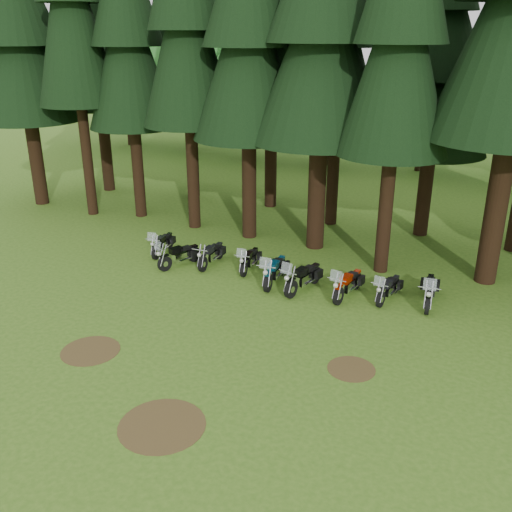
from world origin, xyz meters
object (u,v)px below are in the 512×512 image
object	(u,v)px
motorcycle_2	(211,255)
motorcycle_4	(275,271)
motorcycle_5	(303,278)
motorcycle_0	(162,244)
motorcycle_8	(429,292)
motorcycle_6	(348,285)
motorcycle_3	(249,260)
motorcycle_1	(179,256)
motorcycle_7	(388,289)

from	to	relation	value
motorcycle_2	motorcycle_4	distance (m)	3.18
motorcycle_5	motorcycle_0	bearing A→B (deg)	-175.33
motorcycle_4	motorcycle_8	xyz separation A→B (m)	(5.67, 0.73, -0.01)
motorcycle_6	motorcycle_8	size ratio (longest dim) A/B	0.97
motorcycle_2	motorcycle_3	bearing A→B (deg)	4.31
motorcycle_6	motorcycle_2	bearing A→B (deg)	-176.94
motorcycle_1	motorcycle_5	size ratio (longest dim) A/B	0.90
motorcycle_3	motorcycle_8	bearing A→B (deg)	-7.25
motorcycle_5	motorcycle_3	bearing A→B (deg)	173.78
motorcycle_4	motorcycle_7	size ratio (longest dim) A/B	1.17
motorcycle_3	motorcycle_4	xyz separation A→B (m)	(1.46, -0.75, 0.07)
motorcycle_1	motorcycle_4	world-z (taller)	motorcycle_4
motorcycle_4	motorcycle_6	bearing A→B (deg)	-3.90
motorcycle_0	motorcycle_1	xyz separation A→B (m)	(1.45, -0.89, 0.02)
motorcycle_3	motorcycle_1	bearing A→B (deg)	-169.50
motorcycle_2	motorcycle_8	world-z (taller)	motorcycle_8
motorcycle_3	motorcycle_6	size ratio (longest dim) A/B	0.90
motorcycle_2	motorcycle_7	distance (m)	7.41
motorcycle_3	motorcycle_6	bearing A→B (deg)	-15.92
motorcycle_7	motorcycle_8	bearing A→B (deg)	19.53
motorcycle_0	motorcycle_7	bearing A→B (deg)	-11.18
motorcycle_3	motorcycle_2	bearing A→B (deg)	179.63
motorcycle_2	motorcycle_4	xyz separation A→B (m)	(3.13, -0.55, 0.06)
motorcycle_0	motorcycle_7	distance (m)	9.98
motorcycle_6	motorcycle_5	bearing A→B (deg)	-165.44
motorcycle_0	motorcycle_5	size ratio (longest dim) A/B	0.87
motorcycle_4	motorcycle_5	size ratio (longest dim) A/B	1.00
motorcycle_2	motorcycle_6	distance (m)	6.03
motorcycle_6	motorcycle_8	distance (m)	2.87
motorcycle_2	motorcycle_4	bearing A→B (deg)	-12.39
motorcycle_0	motorcycle_8	xyz separation A→B (m)	(11.37, -0.02, 0.05)
motorcycle_0	motorcycle_4	distance (m)	5.74
motorcycle_7	motorcycle_4	bearing A→B (deg)	-165.42
motorcycle_8	motorcycle_3	bearing A→B (deg)	172.79
motorcycle_2	motorcycle_5	xyz separation A→B (m)	(4.35, -0.68, 0.06)
motorcycle_5	motorcycle_8	distance (m)	4.54
motorcycle_0	motorcycle_2	size ratio (longest dim) A/B	0.98
motorcycle_5	motorcycle_8	world-z (taller)	motorcycle_5
motorcycle_8	motorcycle_4	bearing A→B (deg)	-179.74
motorcycle_2	motorcycle_7	xyz separation A→B (m)	(7.41, -0.09, -0.01)
motorcycle_0	motorcycle_4	size ratio (longest dim) A/B	0.87
motorcycle_4	motorcycle_5	xyz separation A→B (m)	(1.22, -0.13, -0.00)
motorcycle_7	motorcycle_6	bearing A→B (deg)	-156.23
motorcycle_3	motorcycle_7	world-z (taller)	motorcycle_3
motorcycle_0	motorcycle_8	bearing A→B (deg)	-9.60
motorcycle_1	motorcycle_7	xyz separation A→B (m)	(8.53, 0.60, -0.03)
motorcycle_3	motorcycle_4	size ratio (longest dim) A/B	0.86
motorcycle_1	motorcycle_8	size ratio (longest dim) A/B	0.91
motorcycle_0	motorcycle_7	size ratio (longest dim) A/B	1.02
motorcycle_0	motorcycle_3	distance (m)	4.24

